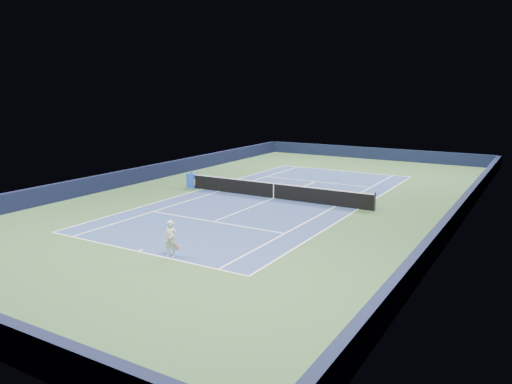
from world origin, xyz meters
The scene contains 19 objects.
ground centered at (0.00, 0.00, 0.00)m, with size 40.00×40.00×0.00m, color #2D4B29.
wall_far centered at (0.00, 19.82, 0.55)m, with size 22.00×0.35×1.10m, color black.
wall_right centered at (10.82, 0.00, 0.55)m, with size 0.35×40.00×1.10m, color black.
wall_left centered at (-10.82, 0.00, 0.55)m, with size 0.35×40.00×1.10m, color black.
court_surface centered at (0.00, 0.00, 0.00)m, with size 10.97×23.77×0.01m, color navy.
baseline_far centered at (0.00, 11.88, 0.01)m, with size 10.97×0.08×0.00m, color white.
baseline_near centered at (0.00, -11.88, 0.01)m, with size 10.97×0.08×0.00m, color white.
sideline_doubles_right centered at (5.49, 0.00, 0.01)m, with size 0.08×23.77×0.00m, color white.
sideline_doubles_left centered at (-5.49, 0.00, 0.01)m, with size 0.08×23.77×0.00m, color white.
sideline_singles_right centered at (4.12, 0.00, 0.01)m, with size 0.08×23.77×0.00m, color white.
sideline_singles_left centered at (-4.12, 0.00, 0.01)m, with size 0.08×23.77×0.00m, color white.
service_line_far centered at (0.00, 6.40, 0.01)m, with size 8.23×0.08×0.00m, color white.
service_line_near centered at (0.00, -6.40, 0.01)m, with size 8.23×0.08×0.00m, color white.
center_service_line centered at (0.00, 0.00, 0.01)m, with size 0.08×12.80×0.00m, color white.
center_mark_far centered at (0.00, 11.73, 0.01)m, with size 0.08×0.30×0.00m, color white.
center_mark_near centered at (0.00, -11.73, 0.01)m, with size 0.08×0.30×0.00m, color white.
tennis_net centered at (0.00, 0.00, 0.50)m, with size 12.90×0.10×1.07m.
sponsor_cube centered at (-6.40, 0.08, 0.50)m, with size 0.65×0.58×1.00m.
tennis_player centered at (1.62, -11.64, 0.75)m, with size 0.76×1.27×2.23m.
Camera 1 is at (14.47, -26.51, 6.80)m, focal length 35.00 mm.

